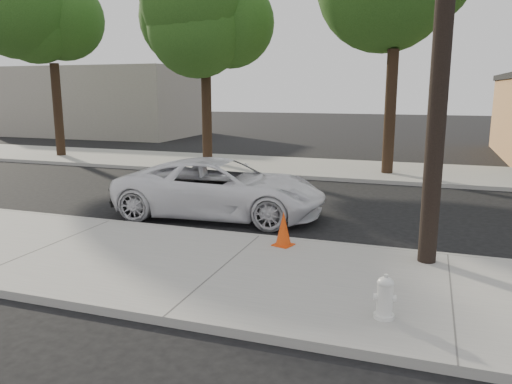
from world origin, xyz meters
TOP-DOWN VIEW (x-y plane):
  - ground at (0.00, 0.00)m, footprint 120.00×120.00m
  - near_sidewalk at (0.00, -4.30)m, footprint 90.00×4.40m
  - far_sidewalk at (0.00, 8.50)m, footprint 90.00×5.00m
  - curb_near at (0.00, -2.10)m, footprint 90.00×0.12m
  - building_far at (-20.00, 20.00)m, footprint 14.00×8.00m
  - utility_pole at (3.60, -2.70)m, footprint 1.40×0.34m
  - tree_a at (-13.80, 7.85)m, footprint 4.65×4.50m
  - tree_b at (-5.81, 8.06)m, footprint 4.34×4.20m
  - police_cruiser at (-1.74, -0.24)m, footprint 5.83×3.04m
  - fire_hydrant at (3.04, -5.47)m, footprint 0.33×0.30m
  - traffic_cone at (0.71, -2.64)m, footprint 0.47×0.47m

SIDE VIEW (x-z plane):
  - ground at x=0.00m, z-range 0.00..0.00m
  - near_sidewalk at x=0.00m, z-range 0.00..0.15m
  - far_sidewalk at x=0.00m, z-range 0.00..0.15m
  - curb_near at x=0.00m, z-range -0.01..0.15m
  - fire_hydrant at x=3.04m, z-range 0.14..0.76m
  - traffic_cone at x=0.71m, z-range 0.14..0.87m
  - police_cruiser at x=-1.74m, z-range 0.00..1.57m
  - building_far at x=-20.00m, z-range 0.00..5.00m
  - utility_pole at x=3.60m, z-range 0.20..9.20m
  - tree_b at x=-5.81m, z-range 1.93..10.38m
  - tree_a at x=-13.80m, z-range 2.03..11.03m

